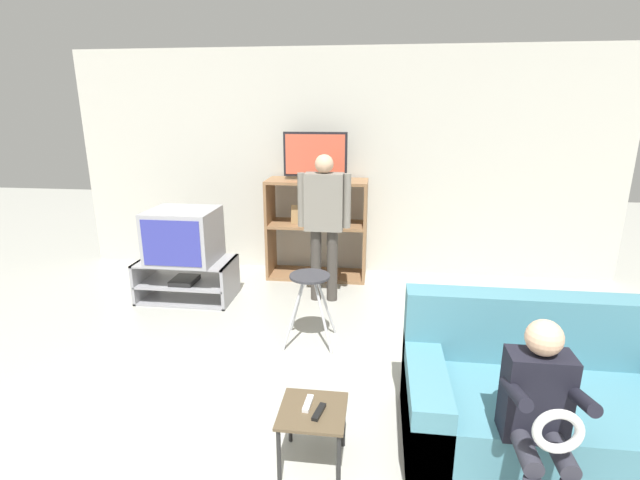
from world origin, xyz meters
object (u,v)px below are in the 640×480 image
Objects in this scene: person_standing_adult at (324,215)px; folding_stool at (310,288)px; tv_stand at (187,280)px; snack_table at (313,417)px; television_flat at (315,157)px; person_seated_child at (540,411)px; couch at (546,405)px; remote_control_white at (308,403)px; media_shelf at (317,228)px; television_main at (184,235)px; remote_control_black at (319,412)px.

folding_stool is at bearing -90.54° from person_standing_adult.
tv_stand is 2.72m from snack_table.
person_seated_child is (1.49, -3.21, -0.81)m from television_flat.
television_flat is 0.44× the size of couch.
remote_control_white is 0.14× the size of person_seated_child.
person_standing_adult is (-0.18, 2.29, 0.55)m from remote_control_white.
television_flat reaches higher than snack_table.
media_shelf is 1.61m from folding_stool.
tv_stand reaches higher than snack_table.
folding_stool is at bearing -84.46° from media_shelf.
snack_table is at bearing -52.81° from television_main.
person_seated_child is (1.13, -0.25, 0.24)m from remote_control_white.
remote_control_black and remote_control_white have the same top height.
television_flat is 0.86m from person_standing_adult.
tv_stand is 1.56m from media_shelf.
remote_control_white is 1.18m from person_seated_child.
media_shelf is 3.07m from remote_control_black.
person_standing_adult reaches higher than remote_control_black.
tv_stand is 3.50m from couch.
media_shelf is at bearing 100.65° from remote_control_white.
media_shelf reaches higher than snack_table.
person_seated_child reaches higher than remote_control_black.
snack_table is at bearing -84.68° from person_standing_adult.
television_main is 1.61m from folding_stool.
remote_control_black is at bearing -39.16° from remote_control_white.
person_standing_adult is (1.42, 0.16, 0.22)m from television_main.
media_shelf is at bearing 97.21° from snack_table.
television_flat is (-0.02, -0.01, 0.82)m from media_shelf.
folding_stool reaches higher than snack_table.
media_shelf is (1.26, 0.85, -0.10)m from television_main.
television_main is 2.78m from remote_control_black.
person_standing_adult reaches higher than couch.
tv_stand is 2.77m from remote_control_black.
person_seated_child is (1.32, -1.62, 0.10)m from folding_stool.
television_flat reaches higher than media_shelf.
snack_table is (1.64, -2.17, 0.09)m from tv_stand.
person_standing_adult is (0.01, 0.92, 0.42)m from folding_stool.
folding_stool is at bearing 112.86° from remote_control_black.
tv_stand is at bearing 151.75° from folding_stool.
remote_control_white is at bearing -52.88° from television_main.
television_main is (0.00, -0.01, 0.48)m from tv_stand.
tv_stand is 0.64× the size of person_standing_adult.
couch reaches higher than remote_control_black.
television_main is 2.74m from snack_table.
television_flat reaches higher than remote_control_black.
television_main reaches higher than tv_stand.
person_standing_adult reaches higher than media_shelf.
person_seated_child is (1.31, -2.53, -0.31)m from person_standing_adult.
tv_stand is 1.92m from television_flat.
couch is at bearing 27.08° from remote_control_black.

